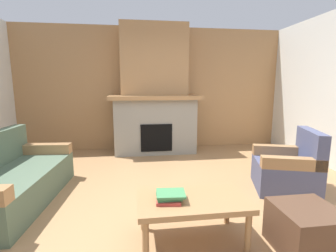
{
  "coord_description": "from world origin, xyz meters",
  "views": [
    {
      "loc": [
        -0.43,
        -2.63,
        1.45
      ],
      "look_at": [
        0.04,
        0.84,
        0.86
      ],
      "focal_mm": 26.18,
      "sensor_mm": 36.0,
      "label": 1
    }
  ],
  "objects_px": {
    "armchair": "(288,169)",
    "coffee_table": "(192,203)",
    "ottoman": "(306,229)",
    "couch": "(10,181)",
    "fireplace": "(155,98)"
  },
  "relations": [
    {
      "from": "armchair",
      "to": "coffee_table",
      "type": "height_order",
      "value": "armchair"
    },
    {
      "from": "coffee_table",
      "to": "ottoman",
      "type": "bearing_deg",
      "value": -15.99
    },
    {
      "from": "coffee_table",
      "to": "ottoman",
      "type": "distance_m",
      "value": 1.01
    },
    {
      "from": "couch",
      "to": "armchair",
      "type": "distance_m",
      "value": 3.63
    },
    {
      "from": "fireplace",
      "to": "armchair",
      "type": "distance_m",
      "value": 2.94
    },
    {
      "from": "fireplace",
      "to": "armchair",
      "type": "bearing_deg",
      "value": -53.75
    },
    {
      "from": "couch",
      "to": "coffee_table",
      "type": "bearing_deg",
      "value": -26.72
    },
    {
      "from": "fireplace",
      "to": "coffee_table",
      "type": "distance_m",
      "value": 3.3
    },
    {
      "from": "armchair",
      "to": "coffee_table",
      "type": "xyz_separation_m",
      "value": [
        -1.59,
        -0.94,
        0.08
      ]
    },
    {
      "from": "fireplace",
      "to": "coffee_table",
      "type": "xyz_separation_m",
      "value": [
        0.07,
        -3.21,
        -0.79
      ]
    },
    {
      "from": "fireplace",
      "to": "ottoman",
      "type": "bearing_deg",
      "value": -73.47
    },
    {
      "from": "fireplace",
      "to": "ottoman",
      "type": "xyz_separation_m",
      "value": [
        1.03,
        -3.48,
        -0.96
      ]
    },
    {
      "from": "couch",
      "to": "armchair",
      "type": "xyz_separation_m",
      "value": [
        3.63,
        -0.09,
        0.01
      ]
    },
    {
      "from": "ottoman",
      "to": "armchair",
      "type": "bearing_deg",
      "value": 62.57
    },
    {
      "from": "couch",
      "to": "ottoman",
      "type": "distance_m",
      "value": 3.28
    }
  ]
}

